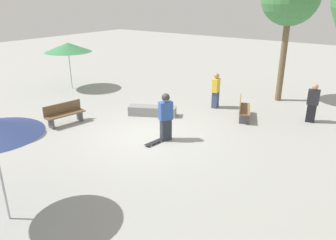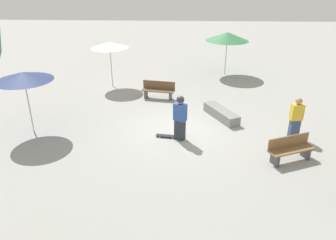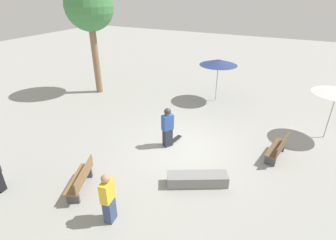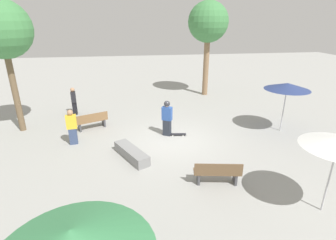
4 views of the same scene
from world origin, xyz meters
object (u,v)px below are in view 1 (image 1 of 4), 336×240
(bench_near, at_px, (243,109))
(bystander_watching, at_px, (216,91))
(concrete_ledge, at_px, (152,111))
(skateboard, at_px, (154,142))
(shade_umbrella_green, at_px, (68,47))
(bystander_far, at_px, (313,103))
(bench_far, at_px, (65,114))
(skater_main, at_px, (166,115))

(bench_near, xyz_separation_m, bystander_watching, (1.64, -0.62, 0.38))
(concrete_ledge, bearing_deg, skateboard, 129.66)
(shade_umbrella_green, bearing_deg, bystander_far, -169.37)
(bench_far, distance_m, bystander_watching, 6.69)
(bench_far, bearing_deg, bystander_watching, 153.92)
(bench_near, xyz_separation_m, bench_far, (5.57, 4.77, 0.00))
(bystander_far, bearing_deg, concrete_ledge, -158.39)
(bystander_watching, relative_size, bystander_far, 1.01)
(skateboard, bearing_deg, concrete_ledge, -132.38)
(concrete_ledge, relative_size, bench_far, 1.24)
(skateboard, relative_size, concrete_ledge, 0.40)
(concrete_ledge, distance_m, bystander_watching, 3.12)
(skateboard, bearing_deg, skater_main, 174.68)
(shade_umbrella_green, distance_m, bystander_watching, 8.43)
(skater_main, distance_m, bench_far, 4.40)
(skater_main, distance_m, skateboard, 1.02)
(concrete_ledge, bearing_deg, shade_umbrella_green, -7.83)
(shade_umbrella_green, bearing_deg, skater_main, 162.63)
(skateboard, relative_size, bystander_far, 0.51)
(bench_near, relative_size, bystander_far, 1.02)
(bystander_watching, xyz_separation_m, bystander_far, (-4.05, -0.63, -0.01))
(skateboard, distance_m, bench_near, 4.45)
(skater_main, bearing_deg, bench_far, -45.75)
(skater_main, distance_m, concrete_ledge, 2.75)
(bench_far, bearing_deg, skater_main, 114.55)
(bench_near, bearing_deg, concrete_ledge, -83.08)
(bench_near, bearing_deg, skater_main, -43.10)
(concrete_ledge, relative_size, shade_umbrella_green, 0.82)
(bystander_watching, bearing_deg, skateboard, -5.75)
(skater_main, distance_m, bystander_far, 6.19)
(skater_main, height_order, bystander_far, skater_main)
(bystander_watching, bearing_deg, bench_near, 61.31)
(skateboard, relative_size, bench_far, 0.50)
(bystander_watching, distance_m, bystander_far, 4.10)
(skater_main, relative_size, skateboard, 2.12)
(bench_near, height_order, bystander_watching, bystander_watching)
(bystander_watching, bearing_deg, skater_main, -3.90)
(skateboard, bearing_deg, bystander_far, 152.47)
(bench_near, height_order, bench_far, same)
(shade_umbrella_green, xyz_separation_m, bystander_far, (-12.19, -2.29, -1.47))
(skateboard, bearing_deg, bench_far, -73.89)
(bystander_watching, bearing_deg, bench_far, -43.96)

